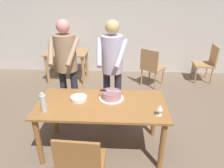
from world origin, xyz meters
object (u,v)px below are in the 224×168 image
at_px(background_chair_1, 207,62).
at_px(main_dining_table, 102,111).
at_px(chair_near_side, 82,165).
at_px(cake_knife, 106,91).
at_px(person_standing_beside, 66,63).
at_px(background_table, 67,58).
at_px(wine_glass_near, 160,108).
at_px(person_cutting_cake, 112,64).
at_px(cake_on_platter, 111,95).
at_px(plate_stack, 79,98).
at_px(water_bottle, 43,103).
at_px(background_chair_0, 152,66).

bearing_deg(background_chair_1, main_dining_table, -132.97).
bearing_deg(chair_near_side, cake_knife, 78.62).
bearing_deg(person_standing_beside, background_table, 105.32).
xyz_separation_m(wine_glass_near, person_cutting_cake, (-0.60, 0.85, 0.22)).
height_order(cake_on_platter, chair_near_side, chair_near_side).
relative_size(wine_glass_near, background_chair_1, 0.16).
bearing_deg(cake_knife, chair_near_side, -101.38).
bearing_deg(plate_stack, cake_knife, 10.11).
bearing_deg(cake_knife, main_dining_table, -111.24).
height_order(person_cutting_cake, chair_near_side, person_cutting_cake).
xyz_separation_m(cake_knife, background_chair_1, (2.26, 2.34, -0.37)).
height_order(cake_knife, person_cutting_cake, person_cutting_cake).
bearing_deg(water_bottle, background_table, 98.64).
relative_size(cake_on_platter, background_chair_0, 0.38).
bearing_deg(person_cutting_cake, chair_near_side, -99.88).
distance_m(plate_stack, background_chair_0, 2.42).
xyz_separation_m(water_bottle, person_cutting_cake, (0.79, 0.83, 0.21)).
bearing_deg(plate_stack, water_bottle, -141.41).
relative_size(background_chair_0, background_chair_1, 1.00).
distance_m(cake_knife, water_bottle, 0.81).
relative_size(cake_on_platter, person_standing_beside, 0.20).
xyz_separation_m(cake_knife, wine_glass_near, (0.66, -0.37, -0.01)).
relative_size(cake_on_platter, plate_stack, 1.55).
height_order(main_dining_table, cake_on_platter, cake_on_platter).
bearing_deg(cake_on_platter, wine_glass_near, -32.08).
bearing_deg(water_bottle, background_chair_0, 55.41).
height_order(main_dining_table, wine_glass_near, wine_glass_near).
relative_size(chair_near_side, background_chair_1, 1.00).
height_order(person_cutting_cake, background_chair_1, person_cutting_cake).
distance_m(wine_glass_near, background_table, 3.17).
xyz_separation_m(person_cutting_cake, person_standing_beside, (-0.71, 0.03, 0.00)).
distance_m(wine_glass_near, person_cutting_cake, 1.06).
distance_m(main_dining_table, cake_knife, 0.27).
xyz_separation_m(main_dining_table, wine_glass_near, (0.71, -0.24, 0.21)).
bearing_deg(background_table, water_bottle, -81.36).
relative_size(wine_glass_near, person_standing_beside, 0.08).
bearing_deg(main_dining_table, background_table, 114.22).
distance_m(cake_knife, background_chair_1, 3.28).
bearing_deg(cake_on_platter, person_standing_beside, 144.46).
distance_m(plate_stack, wine_glass_near, 1.07).
xyz_separation_m(main_dining_table, cake_on_platter, (0.13, 0.13, 0.16)).
xyz_separation_m(cake_on_platter, plate_stack, (-0.44, -0.06, -0.03)).
distance_m(water_bottle, person_standing_beside, 0.89).
relative_size(plate_stack, background_chair_0, 0.24).
bearing_deg(background_table, background_chair_0, -7.16).
height_order(cake_on_platter, person_cutting_cake, person_cutting_cake).
height_order(chair_near_side, background_table, chair_near_side).
distance_m(person_standing_beside, background_chair_0, 2.21).
relative_size(person_cutting_cake, background_chair_0, 1.91).
bearing_deg(cake_knife, wine_glass_near, -29.72).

